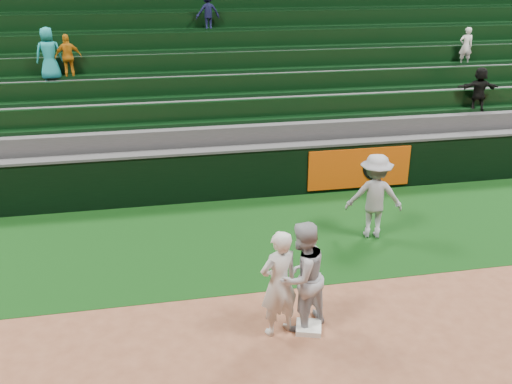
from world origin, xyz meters
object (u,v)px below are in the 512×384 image
first_base (309,328)px  baserunner (302,276)px  first_baseman (279,283)px  base_coach (375,196)px

first_base → baserunner: bearing=124.3°
first_base → first_baseman: size_ratio=0.22×
base_coach → first_baseman: bearing=61.6°
baserunner → base_coach: (2.29, 2.76, 0.01)m
baserunner → first_baseman: bearing=-17.4°
baserunner → base_coach: 3.58m
first_baseman → base_coach: (2.66, 2.84, 0.03)m
baserunner → base_coach: bearing=-160.2°
first_baseman → base_coach: base_coach is taller
first_base → baserunner: size_ratio=0.22×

